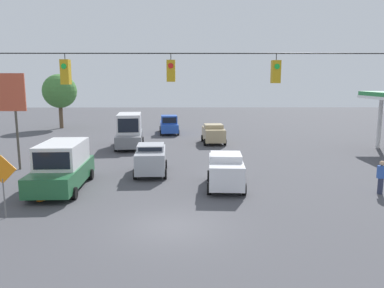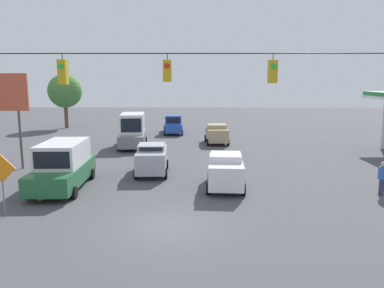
# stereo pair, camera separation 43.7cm
# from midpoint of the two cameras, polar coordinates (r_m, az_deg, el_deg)

# --- Properties ---
(ground_plane) EXTENTS (140.00, 140.00, 0.00)m
(ground_plane) POSITION_cam_midpoint_polar(r_m,az_deg,el_deg) (16.02, -3.74, -12.43)
(ground_plane) COLOR #47474C
(overhead_signal_span) EXTENTS (23.38, 0.38, 7.65)m
(overhead_signal_span) POSITION_cam_midpoint_polar(r_m,az_deg,el_deg) (14.57, -4.17, 4.66)
(overhead_signal_span) COLOR slate
(overhead_signal_span) RESTS_ON ground_plane
(pickup_truck_blue_withflow_deep) EXTENTS (2.50, 5.52, 2.12)m
(pickup_truck_blue_withflow_deep) POSITION_cam_midpoint_polar(r_m,az_deg,el_deg) (43.07, -3.81, 2.91)
(pickup_truck_blue_withflow_deep) COLOR #234CB2
(pickup_truck_blue_withflow_deep) RESTS_ON ground_plane
(sedan_silver_withflow_mid) EXTENTS (2.21, 4.19, 1.96)m
(sedan_silver_withflow_mid) POSITION_cam_midpoint_polar(r_m,az_deg,el_deg) (24.46, -6.79, -2.20)
(sedan_silver_withflow_mid) COLOR #A8AAB2
(sedan_silver_withflow_mid) RESTS_ON ground_plane
(sedan_tan_oncoming_deep) EXTENTS (2.28, 4.06, 1.86)m
(sedan_tan_oncoming_deep) POSITION_cam_midpoint_polar(r_m,az_deg,el_deg) (36.19, 2.93, 1.63)
(sedan_tan_oncoming_deep) COLOR tan
(sedan_tan_oncoming_deep) RESTS_ON ground_plane
(box_truck_green_parked_shoulder) EXTENTS (2.74, 6.18, 2.60)m
(box_truck_green_parked_shoulder) POSITION_cam_midpoint_polar(r_m,az_deg,el_deg) (22.31, -19.71, -3.14)
(box_truck_green_parked_shoulder) COLOR #236038
(box_truck_green_parked_shoulder) RESTS_ON ground_plane
(box_truck_grey_withflow_far) EXTENTS (2.87, 6.23, 3.05)m
(box_truck_grey_withflow_far) POSITION_cam_midpoint_polar(r_m,az_deg,el_deg) (34.63, -9.85, 2.00)
(box_truck_grey_withflow_far) COLOR slate
(box_truck_grey_withflow_far) RESTS_ON ground_plane
(sedan_white_crossing_near) EXTENTS (2.27, 4.35, 1.97)m
(sedan_white_crossing_near) POSITION_cam_midpoint_polar(r_m,az_deg,el_deg) (21.27, 4.56, -3.96)
(sedan_white_crossing_near) COLOR silver
(sedan_white_crossing_near) RESTS_ON ground_plane
(traffic_cone_nearest) EXTENTS (0.41, 0.41, 0.62)m
(traffic_cone_nearest) POSITION_cam_midpoint_polar(r_m,az_deg,el_deg) (20.68, -22.69, -7.14)
(traffic_cone_nearest) COLOR orange
(traffic_cone_nearest) RESTS_ON ground_plane
(traffic_cone_second) EXTENTS (0.41, 0.41, 0.62)m
(traffic_cone_second) POSITION_cam_midpoint_polar(r_m,az_deg,el_deg) (23.01, -20.27, -5.32)
(traffic_cone_second) COLOR orange
(traffic_cone_second) RESTS_ON ground_plane
(traffic_cone_third) EXTENTS (0.41, 0.41, 0.62)m
(traffic_cone_third) POSITION_cam_midpoint_polar(r_m,az_deg,el_deg) (24.97, -18.08, -4.05)
(traffic_cone_third) COLOR orange
(traffic_cone_third) RESTS_ON ground_plane
(traffic_cone_fourth) EXTENTS (0.41, 0.41, 0.62)m
(traffic_cone_fourth) POSITION_cam_midpoint_polar(r_m,az_deg,el_deg) (27.23, -16.97, -2.88)
(traffic_cone_fourth) COLOR orange
(traffic_cone_fourth) RESTS_ON ground_plane
(work_zone_sign) EXTENTS (1.27, 0.06, 2.84)m
(work_zone_sign) POSITION_cam_midpoint_polar(r_m,az_deg,el_deg) (18.40, -27.56, -4.12)
(work_zone_sign) COLOR slate
(work_zone_sign) RESTS_ON ground_plane
(pedestrian) EXTENTS (0.40, 0.28, 1.81)m
(pedestrian) POSITION_cam_midpoint_polar(r_m,az_deg,el_deg) (22.36, 26.36, -4.55)
(pedestrian) COLOR #2D334C
(pedestrian) RESTS_ON ground_plane
(tree_horizon_left) EXTENTS (4.25, 4.25, 6.83)m
(tree_horizon_left) POSITION_cam_midpoint_polar(r_m,az_deg,el_deg) (50.48, -19.77, 7.57)
(tree_horizon_left) COLOR brown
(tree_horizon_left) RESTS_ON ground_plane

